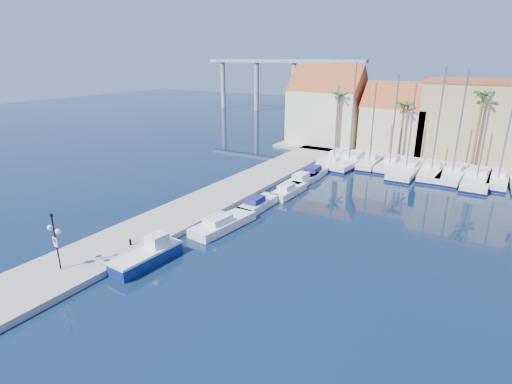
% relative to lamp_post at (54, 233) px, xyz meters
% --- Properties ---
extents(ground, '(260.00, 260.00, 0.00)m').
position_rel_lamp_post_xyz_m(ground, '(8.96, 5.89, -3.33)').
color(ground, black).
rests_on(ground, ground).
extents(quay_west, '(6.00, 77.00, 0.50)m').
position_rel_lamp_post_xyz_m(quay_west, '(-0.04, 19.39, -3.08)').
color(quay_west, gray).
rests_on(quay_west, ground).
extents(shore_north, '(54.00, 16.00, 0.50)m').
position_rel_lamp_post_xyz_m(shore_north, '(18.96, 53.89, -3.08)').
color(shore_north, gray).
rests_on(shore_north, ground).
extents(lamp_post, '(1.46, 0.47, 4.30)m').
position_rel_lamp_post_xyz_m(lamp_post, '(0.00, 0.00, 0.00)').
color(lamp_post, black).
rests_on(lamp_post, quay_west).
extents(bollard, '(0.20, 0.20, 0.50)m').
position_rel_lamp_post_xyz_m(bollard, '(1.34, 5.35, -2.58)').
color(bollard, black).
rests_on(bollard, quay_west).
extents(fishing_boat, '(2.23, 5.88, 2.03)m').
position_rel_lamp_post_xyz_m(fishing_boat, '(4.09, 4.64, -2.65)').
color(fishing_boat, navy).
rests_on(fishing_boat, ground).
extents(motorboat_west_0, '(2.95, 7.27, 1.40)m').
position_rel_lamp_post_xyz_m(motorboat_west_0, '(5.09, 12.94, -2.82)').
color(motorboat_west_0, white).
rests_on(motorboat_west_0, ground).
extents(motorboat_west_1, '(1.89, 5.84, 1.40)m').
position_rel_lamp_post_xyz_m(motorboat_west_1, '(5.21, 19.05, -2.82)').
color(motorboat_west_1, white).
rests_on(motorboat_west_1, ground).
extents(motorboat_west_2, '(2.00, 5.83, 1.40)m').
position_rel_lamp_post_xyz_m(motorboat_west_2, '(5.92, 24.61, -2.82)').
color(motorboat_west_2, white).
rests_on(motorboat_west_2, ground).
extents(motorboat_west_3, '(2.27, 6.35, 1.40)m').
position_rel_lamp_post_xyz_m(motorboat_west_3, '(5.46, 29.55, -2.82)').
color(motorboat_west_3, white).
rests_on(motorboat_west_3, ground).
extents(motorboat_west_4, '(2.50, 7.24, 1.40)m').
position_rel_lamp_post_xyz_m(motorboat_west_4, '(5.33, 33.43, -2.82)').
color(motorboat_west_4, white).
rests_on(motorboat_west_4, ground).
extents(motorboat_west_5, '(1.96, 5.54, 1.40)m').
position_rel_lamp_post_xyz_m(motorboat_west_5, '(5.79, 39.68, -2.82)').
color(motorboat_west_5, white).
rests_on(motorboat_west_5, ground).
extents(motorboat_west_6, '(2.60, 6.66, 1.40)m').
position_rel_lamp_post_xyz_m(motorboat_west_6, '(5.91, 43.76, -2.82)').
color(motorboat_west_6, white).
rests_on(motorboat_west_6, ground).
extents(sailboat_0, '(2.79, 8.96, 11.32)m').
position_rel_lamp_post_xyz_m(sailboat_0, '(4.99, 42.20, -2.74)').
color(sailboat_0, white).
rests_on(sailboat_0, ground).
extents(sailboat_1, '(4.00, 11.98, 14.48)m').
position_rel_lamp_post_xyz_m(sailboat_1, '(7.59, 41.64, -2.74)').
color(sailboat_1, white).
rests_on(sailboat_1, ground).
extents(sailboat_2, '(2.81, 8.57, 11.76)m').
position_rel_lamp_post_xyz_m(sailboat_2, '(10.17, 42.35, -2.72)').
color(sailboat_2, white).
rests_on(sailboat_2, ground).
extents(sailboat_3, '(2.52, 8.98, 12.88)m').
position_rel_lamp_post_xyz_m(sailboat_3, '(13.02, 42.74, -2.72)').
color(sailboat_3, white).
rests_on(sailboat_3, ground).
extents(sailboat_4, '(3.11, 11.65, 11.95)m').
position_rel_lamp_post_xyz_m(sailboat_4, '(15.59, 41.34, -2.77)').
color(sailboat_4, white).
rests_on(sailboat_4, ground).
extents(sailboat_5, '(3.50, 10.77, 14.11)m').
position_rel_lamp_post_xyz_m(sailboat_5, '(18.64, 42.07, -2.73)').
color(sailboat_5, white).
rests_on(sailboat_5, ground).
extents(sailboat_6, '(3.35, 10.69, 13.83)m').
position_rel_lamp_post_xyz_m(sailboat_6, '(21.25, 42.04, -2.73)').
color(sailboat_6, white).
rests_on(sailboat_6, ground).
extents(sailboat_7, '(3.02, 11.21, 11.32)m').
position_rel_lamp_post_xyz_m(sailboat_7, '(24.11, 41.21, -2.77)').
color(sailboat_7, white).
rests_on(sailboat_7, ground).
extents(sailboat_8, '(2.53, 8.54, 12.63)m').
position_rel_lamp_post_xyz_m(sailboat_8, '(26.41, 42.03, -2.71)').
color(sailboat_8, white).
rests_on(sailboat_8, ground).
extents(building_0, '(12.30, 9.00, 13.50)m').
position_rel_lamp_post_xyz_m(building_0, '(-1.04, 52.89, 3.20)').
color(building_0, beige).
rests_on(building_0, shore_north).
extents(building_1, '(10.30, 8.00, 11.00)m').
position_rel_lamp_post_xyz_m(building_1, '(10.96, 52.89, 1.97)').
color(building_1, '#C9B08D').
rests_on(building_1, shore_north).
extents(building_2, '(14.20, 10.20, 11.50)m').
position_rel_lamp_post_xyz_m(building_2, '(21.96, 53.89, 2.93)').
color(building_2, tan).
rests_on(building_2, shore_north).
extents(palm_0, '(2.60, 2.60, 10.15)m').
position_rel_lamp_post_xyz_m(palm_0, '(2.96, 47.89, 5.75)').
color(palm_0, brown).
rests_on(palm_0, shore_north).
extents(palm_1, '(2.60, 2.60, 9.15)m').
position_rel_lamp_post_xyz_m(palm_1, '(12.96, 47.89, 4.81)').
color(palm_1, brown).
rests_on(palm_1, shore_north).
extents(palm_2, '(2.60, 2.60, 11.15)m').
position_rel_lamp_post_xyz_m(palm_2, '(22.96, 47.89, 6.69)').
color(palm_2, brown).
rests_on(palm_2, shore_north).
extents(viaduct, '(48.00, 2.20, 14.45)m').
position_rel_lamp_post_xyz_m(viaduct, '(-30.11, 87.89, 6.92)').
color(viaduct, '#9E9E99').
rests_on(viaduct, ground).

